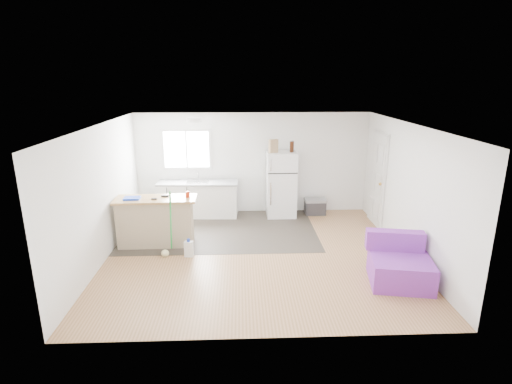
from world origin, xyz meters
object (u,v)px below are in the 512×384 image
kitchen_cabinets (198,199)px  bottle_right (292,146)px  cleaner_jug (189,249)px  blue_tray (132,198)px  refrigerator (281,184)px  bottle_left (291,147)px  purple_seat (399,266)px  red_cup (188,194)px  cooler (315,206)px  peninsula (156,221)px  cardboard_box (273,146)px  mop (167,244)px

kitchen_cabinets → bottle_right: 2.52m
cleaner_jug → blue_tray: blue_tray is taller
kitchen_cabinets → refrigerator: 1.98m
kitchen_cabinets → bottle_left: 2.49m
purple_seat → red_cup: red_cup is taller
refrigerator → blue_tray: (-3.02, -1.67, 0.21)m
refrigerator → cooler: 1.01m
peninsula → red_cup: 0.83m
cardboard_box → cooler: bearing=5.8°
blue_tray → mop: bearing=-35.3°
peninsula → purple_seat: bearing=-23.0°
purple_seat → bottle_right: bearing=122.4°
purple_seat → cardboard_box: size_ratio=3.56×
red_cup → peninsula: bearing=-177.7°
cardboard_box → bottle_right: size_ratio=1.20×
bottle_right → red_cup: bearing=-144.2°
kitchen_cabinets → red_cup: 1.74m
cooler → cleaner_jug: (-2.75, -2.25, -0.04)m
refrigerator → bottle_left: bottle_left is taller
cooler → bottle_right: (-0.59, -0.04, 1.46)m
refrigerator → bottle_right: (0.24, 0.01, 0.89)m
mop → bottle_right: size_ratio=5.06×
cardboard_box → bottle_right: cardboard_box is taller
kitchen_cabinets → red_cup: (-0.03, -1.63, 0.59)m
cleaner_jug → blue_tray: bearing=161.0°
cleaner_jug → bottle_left: (2.13, 2.16, 1.51)m
refrigerator → kitchen_cabinets: bearing=177.8°
blue_tray → purple_seat: bearing=-19.4°
bottle_left → blue_tray: bearing=-153.3°
red_cup → cardboard_box: size_ratio=0.40×
purple_seat → blue_tray: bearing=171.0°
cooler → bottle_right: 1.58m
peninsula → blue_tray: bearing=-174.5°
mop → kitchen_cabinets: bearing=63.5°
purple_seat → cardboard_box: 3.94m
refrigerator → bottle_right: bottle_right is taller
refrigerator → cleaner_jug: size_ratio=4.43×
cooler → cardboard_box: bearing=-175.7°
peninsula → cardboard_box: cardboard_box is taller
kitchen_cabinets → purple_seat: kitchen_cabinets is taller
peninsula → cleaner_jug: (0.70, -0.59, -0.33)m
peninsula → cleaner_jug: bearing=-41.5°
purple_seat → bottle_left: bearing=123.2°
purple_seat → mop: bearing=174.3°
red_cup → kitchen_cabinets: bearing=89.0°
red_cup → blue_tray: 1.05m
cooler → peninsula: bearing=-155.7°
red_cup → bottle_right: (2.22, 1.60, 0.64)m
refrigerator → red_cup: 2.55m
cardboard_box → bottle_right: 0.45m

